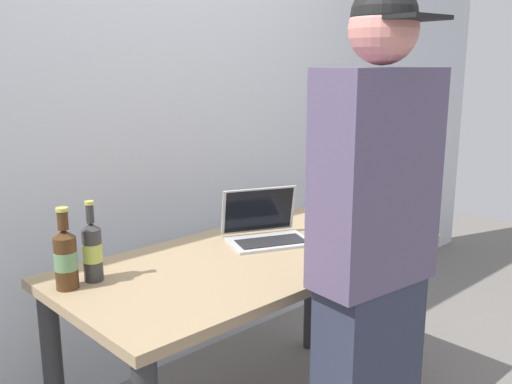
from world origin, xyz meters
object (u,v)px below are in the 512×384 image
Objects in this scene: beer_bottle_dark at (66,257)px; beer_bottle_green at (92,250)px; laptop at (265,229)px; person_figure at (372,268)px.

beer_bottle_green is (0.10, 0.01, -0.00)m from beer_bottle_dark.
person_figure reaches higher than laptop.
person_figure reaches higher than beer_bottle_dark.
beer_bottle_dark is 0.16× the size of person_figure.
laptop is 0.23× the size of person_figure.
person_figure is (-0.22, -0.70, 0.07)m from laptop.
laptop is 0.85m from beer_bottle_dark.
beer_bottle_dark is at bearing 129.02° from person_figure.
beer_bottle_dark is at bearing 174.96° from laptop.
laptop is 1.47× the size of beer_bottle_dark.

